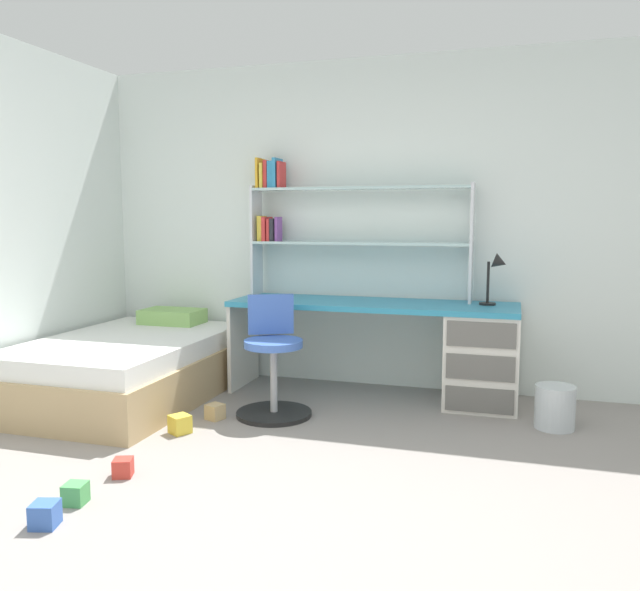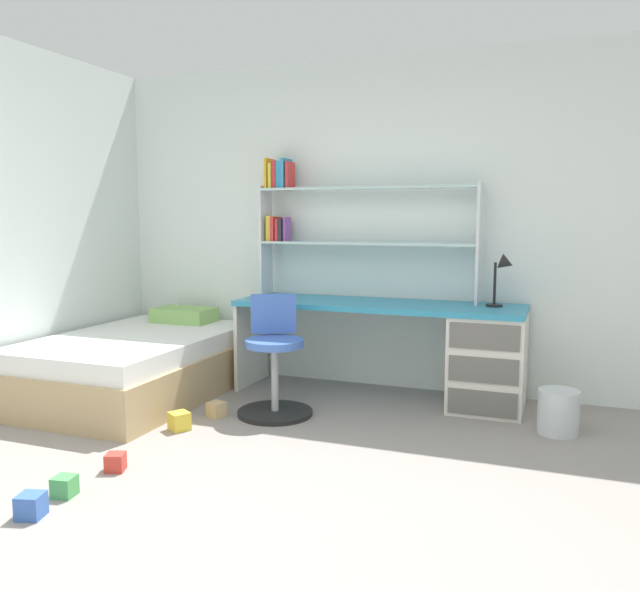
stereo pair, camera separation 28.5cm
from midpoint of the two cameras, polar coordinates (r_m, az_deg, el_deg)
The scene contains 13 objects.
ground_plane at distance 2.83m, azimuth -5.30°, elevation -21.85°, with size 5.81×6.44×0.02m, color gray.
room_shell at distance 4.26m, azimuth -13.30°, elevation 6.04°, with size 5.81×6.44×2.59m.
desk at distance 4.73m, azimuth 13.67°, elevation -4.68°, with size 2.15×0.62×0.72m.
bookshelf_hutch at distance 5.03m, azimuth 3.41°, elevation 7.07°, with size 1.74×0.22×1.11m.
desk_lamp at distance 4.68m, azimuth 17.84°, elevation 2.04°, with size 0.20×0.17×0.38m.
swivel_chair at distance 4.41m, azimuth -2.24°, elevation -6.45°, with size 0.52×0.52×0.82m.
bed_platform at distance 5.06m, azimuth -14.52°, elevation -6.02°, with size 1.22×1.84×0.58m.
waste_bin at distance 4.37m, azimuth 22.41°, elevation -9.65°, with size 0.25×0.25×0.28m, color silver.
toy_block_green_0 at distance 3.42m, azimuth -19.68°, elevation -15.86°, with size 0.10×0.10×0.10m, color #479E51.
toy_block_blue_1 at distance 3.25m, azimuth -22.15°, elevation -17.11°, with size 0.11×0.11×0.11m, color #3860B7.
toy_block_yellow_2 at distance 4.21m, azimuth -10.59°, elevation -11.04°, with size 0.12×0.12×0.12m, color gold.
toy_block_red_3 at distance 3.65m, azimuth -15.71°, elevation -14.23°, with size 0.10×0.10×0.10m, color red.
toy_block_natural_4 at distance 4.43m, azimuth -7.44°, elevation -10.13°, with size 0.10×0.10×0.10m, color tan.
Camera 2 is at (1.24, -2.17, 1.35)m, focal length 35.66 mm.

